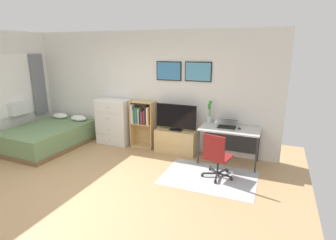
% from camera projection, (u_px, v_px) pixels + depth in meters
% --- Properties ---
extents(ground_plane, '(7.20, 7.20, 0.00)m').
position_uv_depth(ground_plane, '(84.00, 190.00, 4.57)').
color(ground_plane, tan).
extents(wall_back_with_posters, '(6.12, 0.09, 2.70)m').
position_uv_depth(wall_back_with_posters, '(147.00, 90.00, 6.38)').
color(wall_back_with_posters, silver).
rests_on(wall_back_with_posters, ground_plane).
extents(area_rug, '(1.70, 1.20, 0.01)m').
position_uv_depth(area_rug, '(209.00, 177.00, 5.00)').
color(area_rug, '#B2B7BC').
rests_on(area_rug, ground_plane).
extents(bed, '(1.47, 2.03, 0.63)m').
position_uv_depth(bed, '(49.00, 136.00, 6.50)').
color(bed, brown).
rests_on(bed, ground_plane).
extents(dresser, '(0.81, 0.46, 1.11)m').
position_uv_depth(dresser, '(114.00, 122.00, 6.64)').
color(dresser, white).
rests_on(dresser, ground_plane).
extents(bookshelf, '(0.56, 0.30, 1.11)m').
position_uv_depth(bookshelf, '(142.00, 119.00, 6.38)').
color(bookshelf, tan).
rests_on(bookshelf, ground_plane).
extents(tv_stand, '(0.93, 0.41, 0.53)m').
position_uv_depth(tv_stand, '(176.00, 141.00, 6.13)').
color(tv_stand, tan).
rests_on(tv_stand, ground_plane).
extents(television, '(0.93, 0.16, 0.59)m').
position_uv_depth(television, '(176.00, 117.00, 5.96)').
color(television, black).
rests_on(television, tv_stand).
extents(desk, '(1.19, 0.64, 0.74)m').
position_uv_depth(desk, '(230.00, 133.00, 5.57)').
color(desk, silver).
rests_on(desk, ground_plane).
extents(office_chair, '(0.58, 0.57, 0.86)m').
position_uv_depth(office_chair, '(216.00, 155.00, 4.85)').
color(office_chair, '#232326').
rests_on(office_chair, ground_plane).
extents(laptop, '(0.37, 0.40, 0.16)m').
position_uv_depth(laptop, '(227.00, 124.00, 5.59)').
color(laptop, black).
rests_on(laptop, desk).
extents(computer_mouse, '(0.06, 0.10, 0.03)m').
position_uv_depth(computer_mouse, '(239.00, 128.00, 5.42)').
color(computer_mouse, '#262628').
rests_on(computer_mouse, desk).
extents(bamboo_vase, '(0.09, 0.09, 0.50)m').
position_uv_depth(bamboo_vase, '(209.00, 113.00, 5.78)').
color(bamboo_vase, silver).
rests_on(bamboo_vase, desk).
extents(wine_glass, '(0.07, 0.07, 0.18)m').
position_uv_depth(wine_glass, '(216.00, 121.00, 5.49)').
color(wine_glass, silver).
rests_on(wine_glass, desk).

